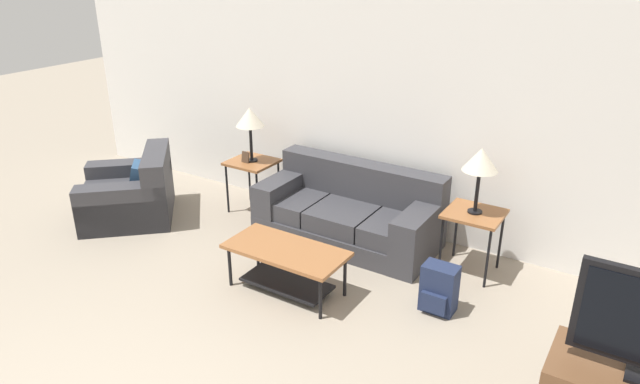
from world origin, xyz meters
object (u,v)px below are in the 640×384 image
(side_table_left, at_px, (252,166))
(side_table_right, at_px, (474,219))
(couch, at_px, (349,214))
(table_lamp_right, at_px, (481,161))
(armchair, at_px, (132,194))
(backpack, at_px, (439,289))
(coffee_table, at_px, (286,260))
(table_lamp_left, at_px, (250,118))

(side_table_left, bearing_deg, side_table_right, 0.00)
(couch, height_order, side_table_right, couch)
(couch, distance_m, side_table_left, 1.39)
(table_lamp_right, bearing_deg, side_table_right, 0.00)
(armchair, bearing_deg, backpack, 1.53)
(armchair, height_order, side_table_left, armchair)
(side_table_right, xyz_separation_m, table_lamp_right, (0.00, 0.00, 0.60))
(coffee_table, xyz_separation_m, side_table_left, (-1.38, 1.26, 0.25))
(coffee_table, distance_m, backpack, 1.41)
(table_lamp_left, height_order, backpack, table_lamp_left)
(couch, distance_m, backpack, 1.56)
(side_table_right, bearing_deg, armchair, -166.67)
(armchair, xyz_separation_m, coffee_table, (2.50, -0.35, 0.05))
(table_lamp_right, bearing_deg, coffee_table, -136.71)
(backpack, bearing_deg, table_lamp_left, 163.38)
(couch, xyz_separation_m, table_lamp_right, (1.36, 0.03, 0.88))
(couch, bearing_deg, backpack, -29.87)
(backpack, bearing_deg, couch, 150.13)
(armchair, bearing_deg, coffee_table, -7.96)
(backpack, bearing_deg, armchair, -178.47)
(table_lamp_left, bearing_deg, side_table_right, 0.00)
(couch, xyz_separation_m, side_table_right, (1.36, 0.03, 0.28))
(table_lamp_right, bearing_deg, backpack, -90.82)
(side_table_right, height_order, table_lamp_left, table_lamp_left)
(side_table_left, relative_size, side_table_right, 1.00)
(armchair, height_order, side_table_right, armchair)
(coffee_table, xyz_separation_m, table_lamp_right, (1.34, 1.26, 0.84))
(couch, distance_m, side_table_right, 1.39)
(coffee_table, height_order, side_table_right, side_table_right)
(couch, bearing_deg, side_table_left, 178.57)
(armchair, relative_size, table_lamp_right, 2.23)
(coffee_table, bearing_deg, side_table_left, 137.63)
(armchair, relative_size, backpack, 3.25)
(table_lamp_right, bearing_deg, table_lamp_left, 180.00)
(side_table_left, relative_size, backpack, 1.44)
(couch, distance_m, table_lamp_right, 1.62)
(armchair, xyz_separation_m, table_lamp_right, (3.84, 0.91, 0.89))
(coffee_table, xyz_separation_m, table_lamp_left, (-1.38, 1.26, 0.84))
(armchair, relative_size, coffee_table, 1.28)
(side_table_right, bearing_deg, table_lamp_left, 180.00)
(side_table_left, bearing_deg, table_lamp_right, 0.00)
(couch, bearing_deg, coffee_table, -88.99)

